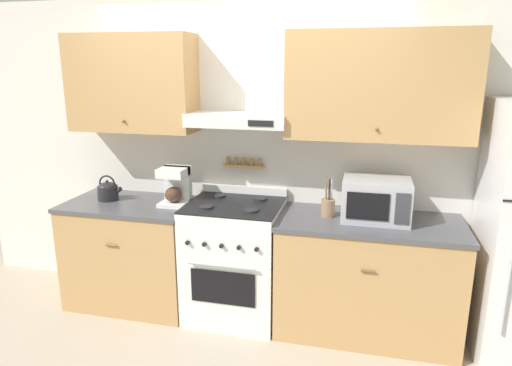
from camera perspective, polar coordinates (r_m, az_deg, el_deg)
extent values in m
plane|color=#B2A38E|center=(3.71, -4.13, -18.47)|extent=(16.00, 16.00, 0.00)
cube|color=silver|center=(3.87, -1.25, 3.49)|extent=(5.20, 0.08, 2.55)
cube|color=tan|center=(3.94, -15.24, 11.94)|extent=(1.05, 0.33, 0.78)
sphere|color=brown|center=(3.81, -16.23, 7.41)|extent=(0.02, 0.02, 0.02)
cube|color=tan|center=(3.46, 15.14, 11.64)|extent=(1.33, 0.33, 0.78)
sphere|color=brown|center=(3.31, 14.86, 6.49)|extent=(0.02, 0.02, 0.02)
cube|color=silver|center=(3.60, -2.20, 7.91)|extent=(0.79, 0.37, 0.10)
cube|color=black|center=(3.36, 0.56, 7.45)|extent=(0.19, 0.01, 0.04)
cube|color=tan|center=(3.80, -1.55, 2.15)|extent=(0.34, 0.07, 0.02)
cylinder|color=olive|center=(3.83, -3.52, 2.83)|extent=(0.03, 0.03, 0.06)
cylinder|color=olive|center=(3.81, -2.54, 2.79)|extent=(0.03, 0.03, 0.06)
cylinder|color=olive|center=(3.80, -1.55, 2.74)|extent=(0.03, 0.03, 0.06)
cylinder|color=olive|center=(3.78, -0.56, 2.69)|extent=(0.03, 0.03, 0.06)
cylinder|color=olive|center=(3.76, 0.45, 2.64)|extent=(0.03, 0.03, 0.06)
cube|color=tan|center=(4.12, -14.99, -8.56)|extent=(1.05, 0.66, 0.87)
cube|color=#4C4C51|center=(3.96, -15.42, -2.54)|extent=(1.07, 0.68, 0.03)
cylinder|color=brown|center=(3.77, -17.66, -7.45)|extent=(0.10, 0.01, 0.01)
cube|color=tan|center=(3.66, 13.67, -11.50)|extent=(1.33, 0.66, 0.87)
cube|color=#4C4C51|center=(3.49, 14.12, -4.81)|extent=(1.36, 0.68, 0.03)
cylinder|color=brown|center=(3.26, 13.86, -10.70)|extent=(0.10, 0.01, 0.01)
cube|color=white|center=(3.77, -2.66, -9.67)|extent=(0.73, 0.65, 0.95)
cube|color=black|center=(3.52, -4.19, -12.94)|extent=(0.50, 0.01, 0.27)
cylinder|color=#ADAFB5|center=(3.41, -4.38, -10.30)|extent=(0.51, 0.02, 0.02)
cube|color=black|center=(3.59, -2.75, -2.69)|extent=(0.73, 0.65, 0.01)
cylinder|color=#232326|center=(3.50, -6.24, -3.00)|extent=(0.11, 0.11, 0.02)
cylinder|color=#232326|center=(3.40, -0.64, -3.44)|extent=(0.11, 0.11, 0.02)
cylinder|color=#232326|center=(3.78, -4.65, -1.61)|extent=(0.11, 0.11, 0.02)
cylinder|color=#232326|center=(3.69, 0.55, -1.98)|extent=(0.11, 0.11, 0.02)
cylinder|color=black|center=(3.45, -8.56, -7.39)|extent=(0.03, 0.02, 0.03)
cylinder|color=black|center=(3.40, -6.48, -7.62)|extent=(0.03, 0.02, 0.03)
cylinder|color=black|center=(3.36, -4.34, -7.85)|extent=(0.03, 0.02, 0.03)
cylinder|color=black|center=(3.33, -2.16, -8.07)|extent=(0.03, 0.02, 0.03)
cylinder|color=black|center=(3.30, 0.08, -8.29)|extent=(0.03, 0.02, 0.03)
cube|color=white|center=(3.87, -1.49, -0.85)|extent=(0.73, 0.04, 0.06)
cylinder|color=#ADAFB5|center=(3.31, 29.07, -10.51)|extent=(0.02, 0.02, 0.76)
cylinder|color=#232326|center=(4.07, -18.02, -1.19)|extent=(0.17, 0.17, 0.12)
ellipsoid|color=#232326|center=(4.05, -18.09, -0.39)|extent=(0.16, 0.16, 0.07)
sphere|color=black|center=(4.04, -18.14, 0.21)|extent=(0.02, 0.02, 0.02)
cylinder|color=#232326|center=(4.02, -17.05, -1.03)|extent=(0.11, 0.04, 0.09)
torus|color=black|center=(4.05, -18.11, -0.11)|extent=(0.15, 0.01, 0.15)
cube|color=white|center=(3.80, -10.11, -2.47)|extent=(0.22, 0.24, 0.03)
cube|color=white|center=(3.83, -9.73, -0.12)|extent=(0.22, 0.08, 0.31)
cube|color=white|center=(3.73, -10.35, 1.32)|extent=(0.22, 0.20, 0.07)
ellipsoid|color=#4C3323|center=(3.76, -10.29, -1.42)|extent=(0.14, 0.14, 0.13)
cube|color=#ADAFB5|center=(3.48, 14.76, -1.98)|extent=(0.49, 0.38, 0.31)
cube|color=black|center=(3.29, 13.78, -2.86)|extent=(0.29, 0.01, 0.20)
cube|color=#38383D|center=(3.30, 17.84, -3.10)|extent=(0.10, 0.01, 0.22)
cylinder|color=#8E7051|center=(3.49, 8.98, -3.10)|extent=(0.10, 0.10, 0.13)
cylinder|color=olive|center=(3.44, 8.77, -0.87)|extent=(0.01, 0.05, 0.16)
cylinder|color=#28282B|center=(3.45, 9.16, -0.86)|extent=(0.01, 0.04, 0.16)
cylinder|color=#B2B2B7|center=(3.46, 9.42, -0.85)|extent=(0.01, 0.03, 0.16)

